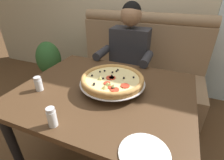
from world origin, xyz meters
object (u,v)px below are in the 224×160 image
Objects in this scene: dining_table at (105,100)px; shaker_pepper_flakes at (39,85)px; shaker_parmesan at (52,118)px; plate_near_left at (145,152)px; pizza at (112,80)px; potted_plant at (49,62)px; booth_bench at (136,76)px; diner_main at (126,60)px.

shaker_pepper_flakes is (-0.42, -0.17, 0.13)m from dining_table.
shaker_parmesan is 0.48m from plate_near_left.
dining_table is at bearing 132.55° from plate_near_left.
pizza reaches higher than shaker_pepper_flakes.
dining_table is at bearing -34.43° from potted_plant.
pizza is 1.71m from potted_plant.
dining_table is 0.17m from pizza.
shaker_parmesan reaches higher than dining_table.
dining_table is at bearing -90.00° from booth_bench.
dining_table reaches higher than potted_plant.
dining_table is 1.71× the size of potted_plant.
dining_table is 0.56m from plate_near_left.
shaker_pepper_flakes is (-0.31, 0.24, -0.00)m from shaker_parmesan.
dining_table is 5.27× the size of plate_near_left.
booth_bench is 1.27m from shaker_pepper_flakes.
booth_bench reaches higher than potted_plant.
plate_near_left is at bearing -16.42° from shaker_pepper_flakes.
diner_main is 1.35m from potted_plant.
booth_bench is 0.99m from dining_table.
shaker_pepper_flakes is 0.14× the size of potted_plant.
potted_plant is at bearing 130.26° from shaker_pepper_flakes.
plate_near_left is at bearing -53.41° from pizza.
shaker_parmesan reaches higher than potted_plant.
shaker_parmesan is 0.49× the size of plate_near_left.
plate_near_left is (0.37, -0.41, 0.10)m from dining_table.
dining_table is at bearing -85.31° from diner_main.
plate_near_left is (0.79, -0.23, -0.03)m from shaker_pepper_flakes.
diner_main is at bearing 67.30° from shaker_pepper_flakes.
diner_main reaches higher than booth_bench.
plate_near_left is at bearing -37.71° from potted_plant.
booth_bench is at bearing 78.02° from diner_main.
shaker_pepper_flakes is (-0.46, -0.21, -0.03)m from pizza.
potted_plant is at bearing 132.88° from shaker_parmesan.
potted_plant is (-1.72, 1.33, -0.38)m from plate_near_left.
diner_main is 2.81× the size of pizza.
potted_plant is at bearing 142.29° from plate_near_left.
pizza is 4.05× the size of shaker_parmesan.
plate_near_left reaches higher than potted_plant.
diner_main is (-0.06, 0.69, 0.04)m from dining_table.
shaker_pepper_flakes is at bearing -157.39° from dining_table.
shaker_parmesan is 0.16× the size of potted_plant.
shaker_parmesan is 0.40m from shaker_pepper_flakes.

